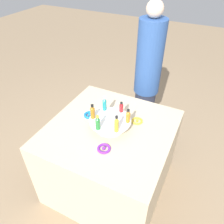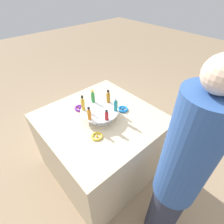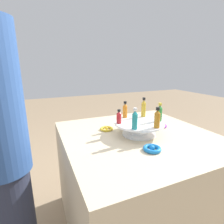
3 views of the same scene
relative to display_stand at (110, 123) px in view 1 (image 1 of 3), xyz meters
The scene contains 13 objects.
ground_plane 0.80m from the display_stand, ahead, with size 12.00×12.00×0.00m, color #997F60.
party_table 0.43m from the display_stand, ahead, with size 1.00×1.00×0.75m.
display_stand is the anchor object (origin of this frame).
bottle_orange 0.17m from the display_stand, 73.95° to the right, with size 0.03×0.03×0.12m.
bottle_red 0.16m from the display_stand, 13.95° to the right, with size 0.03×0.03×0.09m.
bottle_teal 0.17m from the display_stand, 46.05° to the left, with size 0.03×0.03×0.13m.
bottle_amber 0.17m from the display_stand, 106.05° to the left, with size 0.04×0.04×0.13m.
bottle_green 0.17m from the display_stand, 166.05° to the left, with size 0.03×0.03×0.13m.
bottle_gold 0.17m from the display_stand, 133.95° to the right, with size 0.03×0.03×0.14m.
ribbon_bow_gold 0.24m from the display_stand, 44.40° to the right, with size 0.10×0.10×0.02m.
ribbon_bow_blue 0.24m from the display_stand, 75.60° to the left, with size 0.10×0.10×0.03m.
ribbon_bow_purple 0.24m from the display_stand, 164.40° to the right, with size 0.10×0.10×0.03m.
person_figure 0.81m from the display_stand, ahead, with size 0.27×0.27×1.57m.
Camera 1 is at (-1.18, -0.60, 1.95)m, focal length 35.00 mm.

